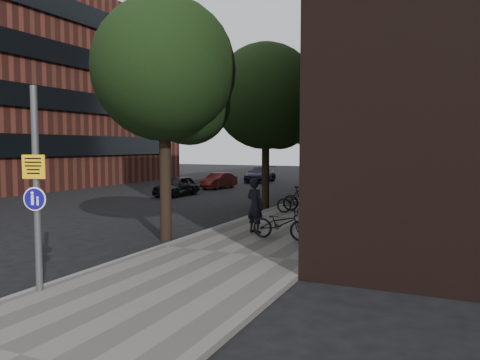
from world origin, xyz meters
The scene contains 15 objects.
ground centered at (0.00, 0.00, 0.00)m, with size 120.00×120.00×0.00m, color black.
sidewalk centered at (0.25, 10.00, 0.06)m, with size 4.50×60.00×0.12m, color slate.
curb_edge centered at (-2.00, 10.00, 0.07)m, with size 0.15×60.00×0.13m, color slate.
street_tree_near centered at (-2.53, 4.64, 5.11)m, with size 4.40×4.40×7.50m.
street_tree_mid centered at (-2.53, 13.14, 5.11)m, with size 5.00×5.00×7.80m.
street_tree_far centered at (-2.53, 22.14, 5.11)m, with size 5.00×5.00×7.80m.
signpost centered at (-1.80, -1.15, 2.13)m, with size 0.45×0.16×3.98m.
pedestrian centered at (-0.33, 6.29, 1.02)m, with size 0.66×0.43×1.80m, color black.
parked_bike_facade_near centered at (0.82, 5.60, 0.60)m, with size 0.64×1.84×0.97m, color black.
parked_bike_facade_far centered at (1.25, 8.88, 0.59)m, with size 0.45×1.58×0.95m, color black.
parked_bike_curb_near centered at (-0.38, 11.11, 0.61)m, with size 0.65×1.85×0.97m, color black.
parked_bike_curb_far centered at (-0.37, 11.79, 0.66)m, with size 0.51×1.80×1.08m, color black.
parked_car_near centered at (-9.42, 15.95, 0.60)m, with size 1.42×3.52×1.20m, color black.
parked_car_mid centered at (-9.41, 21.34, 0.55)m, with size 1.16×3.33×1.10m, color #571A19.
parked_car_far centered at (-8.97, 28.07, 0.64)m, with size 1.79×4.40×1.28m, color #1B1D31.
Camera 1 is at (5.53, -7.70, 2.94)m, focal length 35.00 mm.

